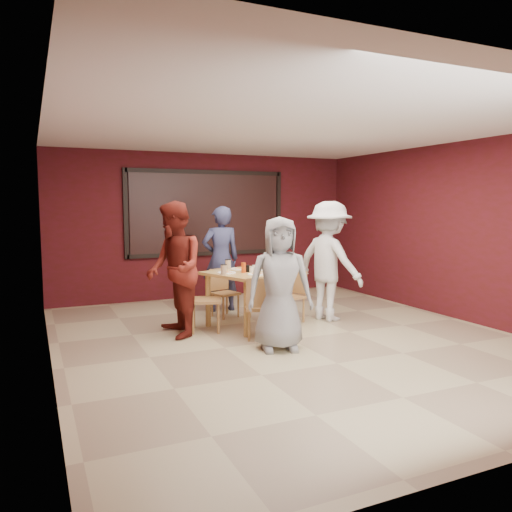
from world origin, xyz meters
name	(u,v)px	position (x,y,z in m)	size (l,w,h in m)	color
floor	(291,339)	(0.00, 0.00, 0.00)	(7.00, 7.00, 0.00)	tan
window_blinds	(207,213)	(0.00, 3.45, 1.65)	(3.00, 0.02, 1.50)	black
dining_table	(248,279)	(-0.24, 0.91, 0.72)	(1.34, 1.34, 0.98)	tan
chair_front	(261,304)	(-0.36, 0.18, 0.48)	(0.53, 0.53, 0.85)	#A67740
chair_back	(223,290)	(-0.34, 1.71, 0.44)	(0.46, 0.46, 0.78)	#A67740
chair_left	(200,296)	(-0.98, 0.93, 0.52)	(0.56, 0.56, 0.91)	#A67740
chair_right	(293,293)	(0.53, 0.92, 0.45)	(0.47, 0.47, 0.80)	#A67740
diner_front	(280,284)	(-0.35, -0.34, 0.84)	(0.82, 0.53, 1.68)	gray
diner_back	(221,259)	(-0.22, 2.12, 0.90)	(0.65, 0.43, 1.79)	#32365A
diner_left	(174,269)	(-1.38, 0.81, 0.94)	(0.91, 0.71, 1.87)	maroon
diner_right	(329,261)	(1.10, 0.79, 0.93)	(1.21, 0.69, 1.87)	silver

